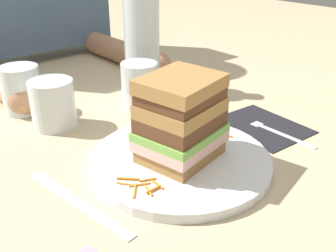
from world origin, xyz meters
TOP-DOWN VIEW (x-y plane):
  - ground_plane at (0.00, 0.00)m, footprint 3.00×3.00m
  - main_plate at (-0.02, -0.00)m, footprint 0.27×0.27m
  - sandwich at (-0.02, -0.00)m, footprint 0.13×0.12m
  - carrot_shred_0 at (-0.11, -0.02)m, footprint 0.03×0.01m
  - carrot_shred_1 at (-0.11, 0.00)m, footprint 0.02×0.02m
  - carrot_shred_2 at (-0.09, -0.04)m, footprint 0.00×0.02m
  - carrot_shred_3 at (-0.12, -0.03)m, footprint 0.02×0.02m
  - carrot_shred_4 at (-0.09, -0.02)m, footprint 0.02×0.01m
  - carrot_shred_5 at (-0.10, -0.04)m, footprint 0.02×0.00m
  - carrot_shred_6 at (-0.11, -0.04)m, footprint 0.01×0.02m
  - carrot_shred_7 at (-0.12, -0.01)m, footprint 0.02×0.02m
  - carrot_shred_8 at (0.08, 0.01)m, footprint 0.02×0.01m
  - carrot_shred_9 at (0.06, 0.03)m, footprint 0.01×0.03m
  - carrot_shred_10 at (0.06, 0.02)m, footprint 0.01×0.02m
  - carrot_shred_11 at (0.08, -0.00)m, footprint 0.01×0.02m
  - carrot_shred_12 at (0.08, 0.01)m, footprint 0.02×0.01m
  - carrot_shred_13 at (0.05, 0.01)m, footprint 0.03×0.02m
  - carrot_shred_14 at (0.06, 0.01)m, footprint 0.02×0.01m
  - napkin_dark at (0.18, 0.00)m, footprint 0.13×0.16m
  - fork at (0.18, -0.02)m, footprint 0.02×0.17m
  - knife at (-0.18, 0.01)m, footprint 0.04×0.20m
  - juice_glass at (0.07, 0.21)m, footprint 0.07×0.07m
  - water_bottle at (0.14, 0.29)m, footprint 0.08×0.08m
  - empty_tumbler_0 at (-0.10, 0.25)m, footprint 0.08×0.08m
  - empty_tumbler_1 at (-0.12, 0.35)m, footprint 0.07×0.07m

SIDE VIEW (x-z plane):
  - ground_plane at x=0.00m, z-range 0.00..0.00m
  - napkin_dark at x=0.18m, z-range 0.00..0.00m
  - knife at x=-0.18m, z-range 0.00..0.00m
  - fork at x=0.18m, z-range 0.00..0.01m
  - main_plate at x=-0.02m, z-range 0.00..0.01m
  - carrot_shred_7 at x=-0.12m, z-range 0.01..0.02m
  - carrot_shred_14 at x=0.06m, z-range 0.01..0.02m
  - carrot_shred_4 at x=-0.09m, z-range 0.01..0.02m
  - carrot_shred_12 at x=0.08m, z-range 0.01..0.02m
  - carrot_shred_0 at x=-0.11m, z-range 0.01..0.02m
  - carrot_shred_3 at x=-0.12m, z-range 0.01..0.02m
  - carrot_shred_9 at x=0.06m, z-range 0.01..0.02m
  - carrot_shred_2 at x=-0.09m, z-range 0.01..0.02m
  - carrot_shred_11 at x=0.08m, z-range 0.01..0.02m
  - carrot_shred_6 at x=-0.11m, z-range 0.01..0.02m
  - carrot_shred_10 at x=0.06m, z-range 0.01..0.02m
  - carrot_shred_8 at x=0.08m, z-range 0.01..0.02m
  - carrot_shred_1 at x=-0.11m, z-range 0.01..0.02m
  - carrot_shred_13 at x=0.05m, z-range 0.01..0.02m
  - carrot_shred_5 at x=-0.10m, z-range 0.01..0.02m
  - juice_glass at x=0.07m, z-range -0.01..0.08m
  - empty_tumbler_0 at x=-0.10m, z-range 0.00..0.09m
  - empty_tumbler_1 at x=-0.12m, z-range 0.00..0.09m
  - sandwich at x=-0.02m, z-range 0.01..0.14m
  - water_bottle at x=0.14m, z-range -0.02..0.26m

